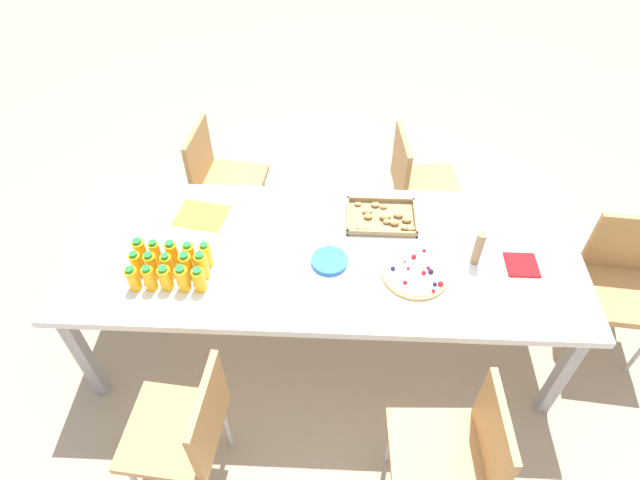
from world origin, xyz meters
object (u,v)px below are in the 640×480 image
at_px(juice_bottle_14, 206,255).
at_px(napkin_stack, 522,265).
at_px(chair_end, 622,278).
at_px(juice_bottle_11, 156,253).
at_px(plate_stack, 330,261).
at_px(fruit_pizza, 415,273).
at_px(juice_bottle_4, 199,280).
at_px(chair_near_right, 457,451).
at_px(juice_bottle_7, 168,266).
at_px(party_table, 323,259).
at_px(cardboard_tube, 478,248).
at_px(juice_bottle_13, 189,255).
at_px(juice_bottle_8, 186,265).
at_px(juice_bottle_5, 137,264).
at_px(juice_bottle_10, 141,252).
at_px(juice_bottle_3, 183,279).
at_px(juice_bottle_2, 165,278).
at_px(chair_near_left, 187,428).
at_px(chair_far_left, 220,176).
at_px(juice_bottle_6, 152,265).
at_px(snack_tray, 382,218).
at_px(juice_bottle_0, 133,279).
at_px(juice_bottle_1, 149,278).
at_px(juice_bottle_9, 202,265).
at_px(paper_folder, 202,215).
at_px(chair_far_right, 417,181).

height_order(juice_bottle_14, napkin_stack, juice_bottle_14).
bearing_deg(chair_end, napkin_stack, 18.88).
bearing_deg(juice_bottle_11, plate_stack, 2.36).
bearing_deg(fruit_pizza, napkin_stack, 8.67).
height_order(chair_end, juice_bottle_4, juice_bottle_4).
xyz_separation_m(chair_near_right, juice_bottle_7, (-1.29, 0.67, 0.31)).
relative_size(party_table, juice_bottle_11, 17.33).
relative_size(chair_near_right, cardboard_tube, 4.42).
distance_m(chair_near_right, cardboard_tube, 0.90).
bearing_deg(juice_bottle_4, juice_bottle_13, 116.95).
relative_size(chair_end, plate_stack, 4.72).
bearing_deg(juice_bottle_8, napkin_stack, 4.52).
height_order(juice_bottle_5, juice_bottle_14, juice_bottle_5).
distance_m(juice_bottle_10, plate_stack, 0.89).
bearing_deg(juice_bottle_7, juice_bottle_3, -39.38).
bearing_deg(juice_bottle_2, chair_end, 8.69).
bearing_deg(chair_near_left, chair_end, -61.45).
distance_m(chair_near_left, juice_bottle_2, 0.65).
height_order(chair_far_left, juice_bottle_2, juice_bottle_2).
bearing_deg(juice_bottle_14, juice_bottle_4, -91.13).
relative_size(chair_near_right, juice_bottle_10, 5.53).
distance_m(party_table, chair_near_right, 1.05).
distance_m(juice_bottle_6, juice_bottle_8, 0.16).
distance_m(juice_bottle_2, juice_bottle_5, 0.17).
distance_m(juice_bottle_3, snack_tray, 1.04).
bearing_deg(juice_bottle_11, juice_bottle_0, -112.75).
height_order(juice_bottle_3, juice_bottle_14, juice_bottle_3).
relative_size(juice_bottle_6, juice_bottle_7, 1.00).
bearing_deg(chair_near_left, juice_bottle_1, 28.25).
bearing_deg(juice_bottle_13, juice_bottle_11, 179.84).
relative_size(juice_bottle_1, juice_bottle_11, 0.96).
relative_size(chair_near_right, fruit_pizza, 2.64).
relative_size(juice_bottle_13, juice_bottle_14, 0.98).
distance_m(juice_bottle_5, juice_bottle_9, 0.30).
bearing_deg(chair_far_left, paper_folder, 10.30).
bearing_deg(juice_bottle_3, fruit_pizza, 6.70).
height_order(juice_bottle_2, paper_folder, juice_bottle_2).
xyz_separation_m(chair_end, juice_bottle_1, (-2.34, -0.35, 0.31)).
bearing_deg(chair_end, juice_bottle_13, 10.76).
relative_size(chair_far_right, juice_bottle_14, 5.92).
bearing_deg(cardboard_tube, chair_far_right, 100.92).
xyz_separation_m(chair_near_right, chair_far_left, (-1.26, 1.69, 0.00)).
distance_m(snack_tray, napkin_stack, 0.71).
height_order(napkin_stack, cardboard_tube, cardboard_tube).
distance_m(juice_bottle_3, juice_bottle_7, 0.11).
height_order(juice_bottle_0, juice_bottle_11, juice_bottle_11).
height_order(juice_bottle_3, juice_bottle_5, same).
xyz_separation_m(juice_bottle_3, juice_bottle_11, (-0.16, 0.15, 0.00)).
relative_size(chair_near_left, juice_bottle_13, 6.04).
height_order(juice_bottle_9, napkin_stack, juice_bottle_9).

